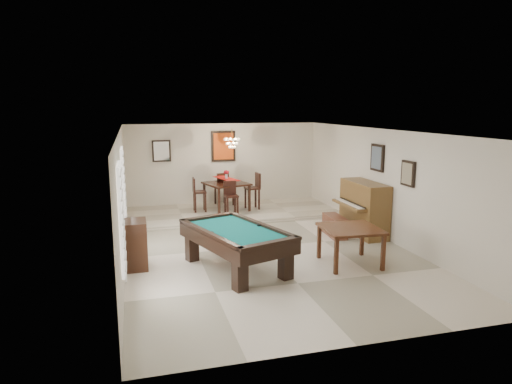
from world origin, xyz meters
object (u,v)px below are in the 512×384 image
upright_piano (358,209)px  apothecary_chest (136,244)px  flower_vase (226,174)px  dining_chair_west (200,195)px  piano_bench (335,226)px  dining_table (227,194)px  dining_chair_east (252,191)px  pool_table (236,250)px  chandelier (232,139)px  square_table (350,246)px  dining_chair_north (221,188)px  dining_chair_south (231,199)px

upright_piano → apothecary_chest: 5.41m
flower_vase → dining_chair_west: size_ratio=0.26×
piano_bench → dining_table: (-2.08, 2.96, 0.34)m
dining_chair_west → dining_chair_east: (1.55, -0.07, 0.04)m
pool_table → dining_table: (0.76, 4.59, 0.19)m
upright_piano → dining_chair_east: size_ratio=1.46×
dining_chair_west → chandelier: bearing=-99.3°
dining_table → chandelier: 1.63m
piano_bench → dining_chair_west: 4.16m
square_table → dining_table: (-1.50, 4.92, 0.21)m
square_table → dining_chair_north: bearing=104.8°
square_table → flower_vase: size_ratio=4.21×
piano_bench → dining_table: bearing=125.2°
upright_piano → apothecary_chest: bearing=-169.2°
pool_table → dining_chair_west: 4.62m
chandelier → apothecary_chest: bearing=-125.7°
dining_table → dining_chair_west: (-0.79, 0.02, 0.03)m
dining_chair_west → pool_table: bearing=-178.1°
dining_chair_north → upright_piano: bearing=117.5°
upright_piano → dining_chair_west: 4.60m
flower_vase → chandelier: bearing=-47.3°
apothecary_chest → dining_table: bearing=56.8°
upright_piano → dining_table: bearing=131.9°
chandelier → upright_piano: bearing=-48.2°
dining_chair_north → dining_chair_east: bearing=124.7°
dining_chair_south → dining_chair_west: bearing=134.3°
pool_table → dining_table: 4.66m
dining_chair_north → dining_chair_west: size_ratio=1.02×
piano_bench → chandelier: size_ratio=1.48×
piano_bench → dining_chair_south: 3.09m
piano_bench → flower_vase: size_ratio=3.41×
dining_chair_east → flower_vase: bearing=-97.3°
piano_bench → chandelier: 3.93m
dining_table → dining_chair_south: 0.72m
upright_piano → dining_chair_east: upright_piano is taller
flower_vase → dining_chair_north: flower_vase is taller
pool_table → flower_vase: size_ratio=9.07×
square_table → dining_chair_east: 4.93m
square_table → chandelier: chandelier is taller
pool_table → dining_table: size_ratio=2.11×
dining_chair_west → upright_piano: bearing=-129.5°
chandelier → dining_chair_north: bearing=99.0°
dining_chair_north → apothecary_chest: bearing=53.5°
dining_chair_west → square_table: bearing=-153.7°
dining_chair_east → chandelier: 1.67m
flower_vase → pool_table: bearing=-99.4°
dining_table → dining_chair_south: (-0.01, -0.72, 0.01)m
apothecary_chest → dining_chair_west: (1.84, 4.03, 0.14)m
pool_table → dining_chair_south: dining_chair_south is taller
dining_chair_east → dining_table: bearing=-97.3°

